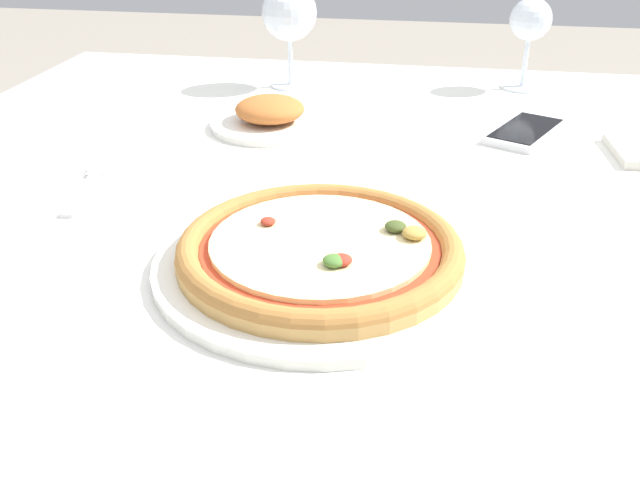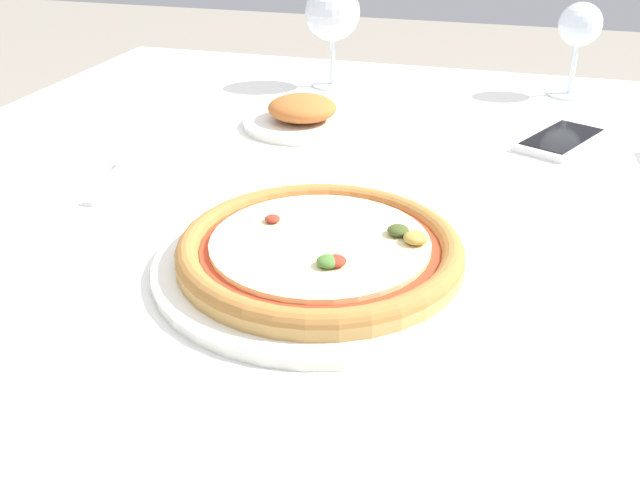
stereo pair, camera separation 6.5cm
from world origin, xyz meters
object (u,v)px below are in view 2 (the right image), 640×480
pizza_plate (320,253)px  cell_phone (562,140)px  wine_glass_far_right (332,14)px  dining_table (363,238)px  wine_glass_far_left (580,29)px  fork (116,174)px  side_plate (302,115)px

pizza_plate → cell_phone: pizza_plate is taller
wine_glass_far_right → cell_phone: (0.38, -0.19, -0.11)m
dining_table → pizza_plate: bearing=-87.4°
dining_table → pizza_plate: 0.25m
pizza_plate → wine_glass_far_left: size_ratio=2.10×
dining_table → wine_glass_far_left: 0.53m
fork → wine_glass_far_right: wine_glass_far_right is taller
dining_table → wine_glass_far_left: (0.24, 0.43, 0.19)m
wine_glass_far_left → wine_glass_far_right: 0.39m
fork → cell_phone: bearing=27.3°
cell_phone → dining_table: bearing=-141.2°
wine_glass_far_left → cell_phone: (-0.01, -0.24, -0.10)m
dining_table → wine_glass_far_right: size_ratio=7.26×
pizza_plate → dining_table: bearing=92.6°
cell_phone → side_plate: size_ratio=0.94×
wine_glass_far_right → cell_phone: bearing=-26.8°
pizza_plate → fork: size_ratio=1.83×
pizza_plate → side_plate: (-0.14, 0.39, 0.00)m
dining_table → side_plate: bearing=129.5°
wine_glass_far_right → wine_glass_far_left: bearing=8.0°
pizza_plate → wine_glass_far_right: (-0.16, 0.61, 0.10)m
cell_phone → side_plate: bearing=-175.4°
side_plate → cell_phone: bearing=4.6°
pizza_plate → wine_glass_far_right: bearing=104.4°
fork → side_plate: size_ratio=1.00×
wine_glass_far_left → side_plate: wine_glass_far_left is taller
fork → side_plate: bearing=56.0°
cell_phone → side_plate: side_plate is taller
fork → pizza_plate: bearing=-26.0°
dining_table → wine_glass_far_left: wine_glass_far_left is taller
side_plate → pizza_plate: bearing=-70.2°
pizza_plate → side_plate: side_plate is taller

